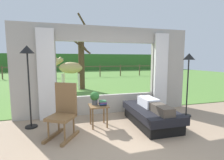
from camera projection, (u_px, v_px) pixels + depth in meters
name	position (u px, v px, depth m)	size (l,w,h in m)	color
ground_plane	(140.00, 150.00, 3.04)	(12.00, 12.00, 0.00)	gray
back_wall_with_window	(108.00, 72.00, 5.05)	(5.20, 0.12, 2.55)	#ADA599
curtain_panel_left	(47.00, 75.00, 4.47)	(0.44, 0.10, 2.40)	silver
curtain_panel_right	(161.00, 72.00, 5.39)	(0.44, 0.10, 2.40)	silver
outdoor_pasture_lawn	(78.00, 77.00, 15.61)	(36.00, 21.68, 0.02)	#568438
distant_hill_ridge	(72.00, 62.00, 24.86)	(36.00, 2.00, 2.40)	#386C2C
recliner_sofa	(151.00, 116.00, 4.24)	(0.93, 1.71, 0.42)	black
reclining_person	(152.00, 104.00, 4.15)	(0.35, 1.43, 0.22)	silver
rocking_chair	(64.00, 111.00, 3.54)	(0.75, 0.82, 1.12)	brown
side_table	(99.00, 109.00, 4.09)	(0.44, 0.44, 0.52)	brown
potted_plant	(95.00, 97.00, 4.09)	(0.22, 0.22, 0.32)	#4C5156
book_stack	(103.00, 103.00, 4.04)	(0.18, 0.17, 0.12)	black
floor_lamp_left	(28.00, 62.00, 3.88)	(0.32, 0.32, 1.92)	black
floor_lamp_right	(189.00, 66.00, 4.71)	(0.32, 0.32, 1.78)	black
horse	(69.00, 68.00, 9.00)	(1.82, 0.82, 1.73)	tan
pasture_tree	(81.00, 58.00, 9.02)	(1.32, 1.36, 3.82)	#4C3823
pasture_fence_line	(78.00, 69.00, 15.26)	(16.10, 0.10, 1.10)	brown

